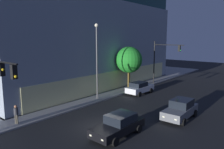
# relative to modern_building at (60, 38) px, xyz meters

# --- Properties ---
(ground_plane) EXTENTS (120.00, 120.00, 0.00)m
(ground_plane) POSITION_rel_modern_building_xyz_m (-11.40, -20.47, -7.47)
(ground_plane) COLOR black
(modern_building) EXTENTS (32.49, 25.62, 15.06)m
(modern_building) POSITION_rel_modern_building_xyz_m (0.00, 0.00, 0.00)
(modern_building) COLOR #4C4C51
(modern_building) RESTS_ON ground
(traffic_light_far_corner) EXTENTS (0.32, 4.96, 6.82)m
(traffic_light_far_corner) POSITION_rel_modern_building_xyz_m (7.47, -16.15, -2.80)
(traffic_light_far_corner) COLOR black
(traffic_light_far_corner) RESTS_ON sidewalk_corner
(street_lamp_sidewalk) EXTENTS (0.44, 0.44, 8.98)m
(street_lamp_sidewalk) POSITION_rel_modern_building_xyz_m (-5.52, -14.11, -1.77)
(street_lamp_sidewalk) COLOR #565656
(street_lamp_sidewalk) RESTS_ON sidewalk_corner
(sidewalk_tree) EXTENTS (3.75, 3.75, 6.12)m
(sidewalk_tree) POSITION_rel_modern_building_xyz_m (1.13, -14.10, -3.09)
(sidewalk_tree) COLOR brown
(sidewalk_tree) RESTS_ON sidewalk_corner
(pedestrian_waiting) EXTENTS (0.36, 0.36, 1.66)m
(pedestrian_waiting) POSITION_rel_modern_building_xyz_m (-15.85, -14.33, -6.33)
(pedestrian_waiting) COLOR #4C473D
(pedestrian_waiting) RESTS_ON sidewalk_corner
(car_black) EXTENTS (4.76, 2.20, 1.64)m
(car_black) POSITION_rel_modern_building_xyz_m (-11.74, -22.27, -6.64)
(car_black) COLOR black
(car_black) RESTS_ON ground
(car_grey) EXTENTS (4.67, 2.12, 1.78)m
(car_grey) POSITION_rel_modern_building_xyz_m (-5.22, -24.51, -6.58)
(car_grey) COLOR slate
(car_grey) RESTS_ON ground
(car_white) EXTENTS (4.46, 2.13, 1.63)m
(car_white) POSITION_rel_modern_building_xyz_m (0.18, -16.58, -6.63)
(car_white) COLOR silver
(car_white) RESTS_ON ground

